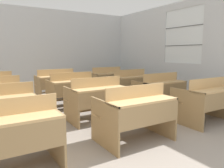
# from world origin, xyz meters

# --- Properties ---
(wall_back) EXTENTS (6.21, 0.06, 2.74)m
(wall_back) POSITION_xyz_m (0.00, 6.35, 1.37)
(wall_back) COLOR silver
(wall_back) RESTS_ON ground_plane
(wall_right_with_window) EXTENTS (0.06, 6.32, 2.74)m
(wall_right_with_window) POSITION_xyz_m (3.07, 3.15, 1.33)
(wall_right_with_window) COLOR silver
(wall_right_with_window) RESTS_ON ground_plane
(bench_front_left) EXTENTS (1.06, 0.76, 0.86)m
(bench_front_left) POSITION_xyz_m (-1.64, 1.56, 0.45)
(bench_front_left) COLOR #95764C
(bench_front_left) RESTS_ON ground_plane
(bench_front_center) EXTENTS (1.06, 0.76, 0.86)m
(bench_front_center) POSITION_xyz_m (0.09, 1.55, 0.45)
(bench_front_center) COLOR #95764C
(bench_front_center) RESTS_ON ground_plane
(bench_front_right) EXTENTS (1.06, 0.76, 0.86)m
(bench_front_right) POSITION_xyz_m (1.79, 1.56, 0.45)
(bench_front_right) COLOR #93744A
(bench_front_right) RESTS_ON ground_plane
(bench_second_center) EXTENTS (1.06, 0.76, 0.86)m
(bench_second_center) POSITION_xyz_m (0.08, 2.78, 0.45)
(bench_second_center) COLOR #98794F
(bench_second_center) RESTS_ON ground_plane
(bench_second_right) EXTENTS (1.06, 0.76, 0.86)m
(bench_second_right) POSITION_xyz_m (1.77, 2.78, 0.45)
(bench_second_right) COLOR olive
(bench_second_right) RESTS_ON ground_plane
(bench_third_center) EXTENTS (1.06, 0.76, 0.86)m
(bench_third_center) POSITION_xyz_m (0.06, 4.03, 0.45)
(bench_third_center) COLOR olive
(bench_third_center) RESTS_ON ground_plane
(bench_third_right) EXTENTS (1.06, 0.76, 0.86)m
(bench_third_right) POSITION_xyz_m (1.80, 4.03, 0.45)
(bench_third_right) COLOR #94764C
(bench_third_right) RESTS_ON ground_plane
(bench_back_center) EXTENTS (1.06, 0.76, 0.86)m
(bench_back_center) POSITION_xyz_m (0.06, 5.27, 0.45)
(bench_back_center) COLOR #997A50
(bench_back_center) RESTS_ON ground_plane
(bench_back_right) EXTENTS (1.06, 0.76, 0.86)m
(bench_back_right) POSITION_xyz_m (1.77, 5.27, 0.45)
(bench_back_right) COLOR #997B51
(bench_back_right) RESTS_ON ground_plane
(wastepaper_bin) EXTENTS (0.27, 0.27, 0.35)m
(wastepaper_bin) POSITION_xyz_m (2.75, 5.94, 0.18)
(wastepaper_bin) COLOR #1E6B33
(wastepaper_bin) RESTS_ON ground_plane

